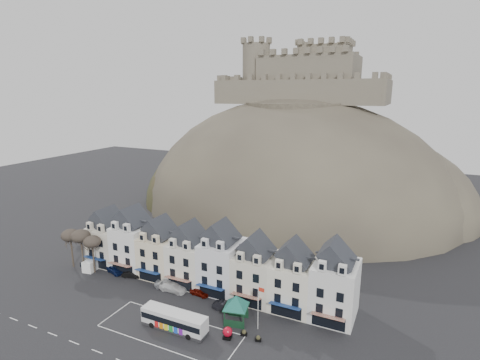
% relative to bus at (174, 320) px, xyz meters
% --- Properties ---
extents(ground, '(300.00, 300.00, 0.00)m').
position_rel_bus_xyz_m(ground, '(-2.49, -1.85, -1.68)').
color(ground, black).
rests_on(ground, ground).
extents(coach_bay_markings, '(22.00, 7.50, 0.01)m').
position_rel_bus_xyz_m(coach_bay_markings, '(-0.49, -0.60, -1.68)').
color(coach_bay_markings, silver).
rests_on(coach_bay_markings, ground).
extents(townhouse_terrace, '(54.40, 9.35, 11.80)m').
position_rel_bus_xyz_m(townhouse_terrace, '(-2.34, 14.12, 3.62)').
color(townhouse_terrace, beige).
rests_on(townhouse_terrace, ground).
extents(castle_hill, '(100.00, 76.00, 68.00)m').
position_rel_bus_xyz_m(castle_hill, '(-1.23, 67.10, -1.57)').
color(castle_hill, '#3D362F').
rests_on(castle_hill, ground).
extents(castle, '(50.20, 22.20, 22.00)m').
position_rel_bus_xyz_m(castle, '(-1.98, 74.08, 38.51)').
color(castle, '#696050').
rests_on(castle, ground).
extents(tree_left_far, '(3.61, 3.61, 8.24)m').
position_rel_bus_xyz_m(tree_left_far, '(-31.49, 8.65, 5.22)').
color(tree_left_far, '#31271F').
rests_on(tree_left_far, ground).
extents(tree_left_mid, '(3.78, 3.78, 8.64)m').
position_rel_bus_xyz_m(tree_left_mid, '(-28.49, 8.65, 5.56)').
color(tree_left_mid, '#31271F').
rests_on(tree_left_mid, ground).
extents(tree_left_near, '(3.43, 3.43, 7.84)m').
position_rel_bus_xyz_m(tree_left_near, '(-25.49, 8.65, 4.87)').
color(tree_left_near, '#31271F').
rests_on(tree_left_near, ground).
extents(bus, '(10.79, 2.55, 3.04)m').
position_rel_bus_xyz_m(bus, '(0.00, 0.00, 0.00)').
color(bus, '#262628').
rests_on(bus, ground).
extents(bus_shelter, '(7.17, 7.17, 4.65)m').
position_rel_bus_xyz_m(bus_shelter, '(7.74, 5.75, 1.93)').
color(bus_shelter, black).
rests_on(bus_shelter, ground).
extents(red_buoy, '(1.45, 1.45, 1.79)m').
position_rel_bus_xyz_m(red_buoy, '(8.31, 1.63, -0.77)').
color(red_buoy, black).
rests_on(red_buoy, ground).
extents(flagpole, '(1.06, 0.16, 7.35)m').
position_rel_bus_xyz_m(flagpole, '(11.60, 5.59, 2.51)').
color(flagpole, silver).
rests_on(flagpole, ground).
extents(white_van, '(2.88, 5.10, 2.20)m').
position_rel_bus_xyz_m(white_van, '(-26.98, 9.85, -0.58)').
color(white_van, white).
rests_on(white_van, ground).
extents(planter_west, '(1.03, 0.70, 0.94)m').
position_rel_bus_xyz_m(planter_west, '(10.27, 3.21, -1.23)').
color(planter_west, black).
rests_on(planter_west, ground).
extents(planter_east, '(1.00, 0.69, 0.91)m').
position_rel_bus_xyz_m(planter_east, '(12.70, 2.90, -1.25)').
color(planter_east, black).
rests_on(planter_east, ground).
extents(car_navy, '(4.70, 2.99, 1.49)m').
position_rel_bus_xyz_m(car_navy, '(-21.55, 10.15, -0.94)').
color(car_navy, '#0D1842').
rests_on(car_navy, ground).
extents(car_black, '(3.95, 2.33, 1.23)m').
position_rel_bus_xyz_m(car_black, '(-17.29, 10.15, -1.07)').
color(car_black, black).
rests_on(car_black, ground).
extents(car_silver, '(5.90, 3.60, 1.56)m').
position_rel_bus_xyz_m(car_silver, '(-8.09, 10.15, -0.90)').
color(car_silver, '#B1B3B9').
rests_on(car_silver, ground).
extents(car_white, '(5.41, 2.27, 1.56)m').
position_rel_bus_xyz_m(car_white, '(-6.89, 9.33, -0.90)').
color(car_white, white).
rests_on(car_white, ground).
extents(car_maroon, '(3.91, 1.92, 1.28)m').
position_rel_bus_xyz_m(car_maroon, '(-1.69, 10.15, -1.04)').
color(car_maroon, '#500B04').
rests_on(car_maroon, ground).
extents(car_charcoal, '(4.51, 1.63, 1.48)m').
position_rel_bus_xyz_m(car_charcoal, '(4.76, 7.85, -0.94)').
color(car_charcoal, black).
rests_on(car_charcoal, ground).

